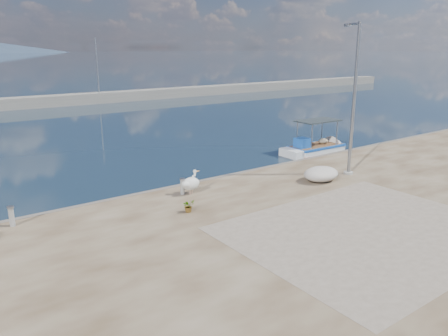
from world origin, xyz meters
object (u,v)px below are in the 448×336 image
boat_right (316,150)px  lamp_post (353,105)px  pelican (191,183)px  bollard_near (182,186)px

boat_right → lamp_post: lamp_post is taller
lamp_post → boat_right: bearing=56.0°
lamp_post → pelican: bearing=166.3°
boat_right → pelican: size_ratio=4.78×
lamp_post → bollard_near: bearing=165.6°
lamp_post → bollard_near: size_ratio=10.11×
boat_right → bollard_near: bearing=-162.9°
lamp_post → bollard_near: 8.79m
pelican → lamp_post: (7.72, -1.88, 2.83)m
boat_right → bollard_near: (-11.64, -3.29, 0.69)m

